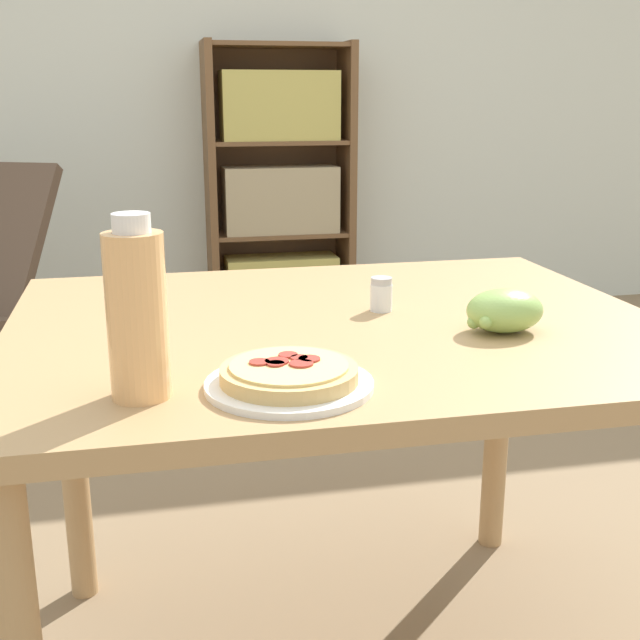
% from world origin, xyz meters
% --- Properties ---
extents(ground_plane, '(14.00, 14.00, 0.00)m').
position_xyz_m(ground_plane, '(0.00, 0.00, 0.00)').
color(ground_plane, '#897051').
extents(wall_back, '(8.00, 0.05, 2.60)m').
position_xyz_m(wall_back, '(0.00, 2.62, 1.30)').
color(wall_back, silver).
rests_on(wall_back, ground_plane).
extents(dining_table, '(1.14, 0.92, 0.75)m').
position_xyz_m(dining_table, '(-0.05, -0.14, 0.65)').
color(dining_table, tan).
rests_on(dining_table, ground_plane).
extents(pizza_on_plate, '(0.23, 0.23, 0.04)m').
position_xyz_m(pizza_on_plate, '(-0.20, -0.46, 0.76)').
color(pizza_on_plate, white).
rests_on(pizza_on_plate, dining_table).
extents(grape_bunch, '(0.13, 0.10, 0.07)m').
position_xyz_m(grape_bunch, '(0.20, -0.27, 0.78)').
color(grape_bunch, '#93BC5B').
rests_on(grape_bunch, dining_table).
extents(drink_bottle, '(0.08, 0.08, 0.24)m').
position_xyz_m(drink_bottle, '(-0.39, -0.44, 0.86)').
color(drink_bottle, '#EFB270').
rests_on(drink_bottle, dining_table).
extents(salt_shaker, '(0.04, 0.04, 0.06)m').
position_xyz_m(salt_shaker, '(0.04, -0.09, 0.78)').
color(salt_shaker, white).
rests_on(salt_shaker, dining_table).
extents(bookshelf, '(0.71, 0.30, 1.37)m').
position_xyz_m(bookshelf, '(0.28, 2.44, 0.65)').
color(bookshelf, brown).
rests_on(bookshelf, ground_plane).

